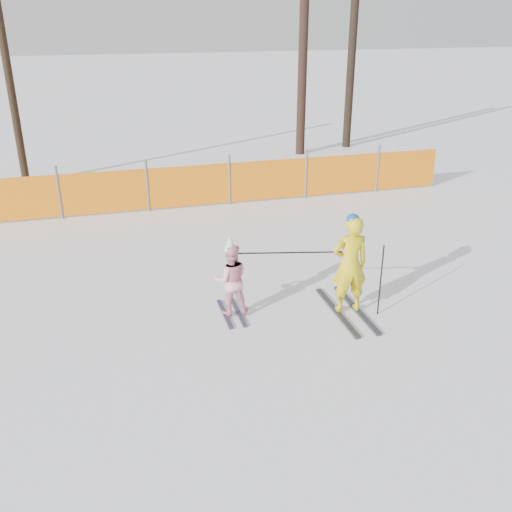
% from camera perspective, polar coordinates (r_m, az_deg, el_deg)
% --- Properties ---
extents(ground, '(120.00, 120.00, 0.00)m').
position_cam_1_polar(ground, '(8.77, 0.88, -7.26)').
color(ground, white).
rests_on(ground, ground).
extents(adult, '(0.60, 1.64, 1.67)m').
position_cam_1_polar(adult, '(8.98, 9.36, -0.89)').
color(adult, black).
rests_on(adult, ground).
extents(child, '(0.60, 0.94, 1.35)m').
position_cam_1_polar(child, '(8.89, -2.53, -2.32)').
color(child, black).
rests_on(child, ground).
extents(ski_poles, '(2.15, 0.62, 1.19)m').
position_cam_1_polar(ski_poles, '(8.87, 7.35, -0.86)').
color(ski_poles, black).
rests_on(ski_poles, ground).
extents(safety_fence, '(17.71, 0.06, 1.25)m').
position_cam_1_polar(safety_fence, '(13.85, -15.87, 6.08)').
color(safety_fence, '#595960').
rests_on(safety_fence, ground).
extents(tree_trunks, '(10.78, 2.20, 5.87)m').
position_cam_1_polar(tree_trunks, '(18.76, 1.40, 18.38)').
color(tree_trunks, black).
rests_on(tree_trunks, ground).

